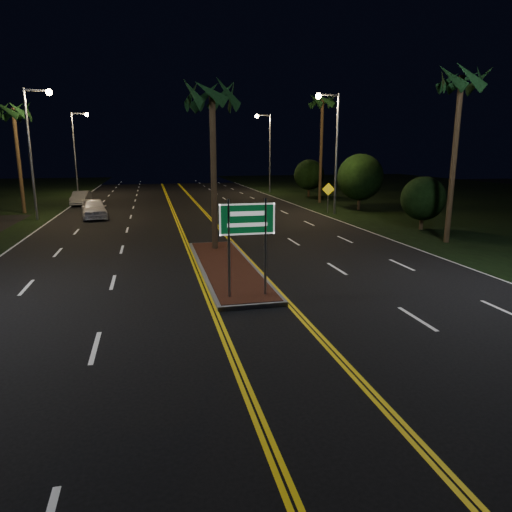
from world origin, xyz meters
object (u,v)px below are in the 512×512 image
object	(u,v)px
shrub_near	(423,199)
palm_left_far	(13,111)
median_island	(227,267)
palm_median	(212,96)
shrub_far	(309,175)
car_near	(94,207)
streetlight_right_far	(267,144)
warning_sign	(328,193)
highway_sign	(247,228)
car_far	(81,197)
streetlight_right_mid	(332,140)
shrub_mid	(360,177)
palm_right_near	(461,81)
streetlight_left_far	(77,143)
palm_right_far	(323,103)
streetlight_left_mid	(35,139)

from	to	relation	value
shrub_near	palm_left_far	bearing A→B (deg)	151.97
median_island	palm_median	world-z (taller)	palm_median
shrub_far	car_near	bearing A→B (deg)	-149.81
palm_median	streetlight_right_far	bearing A→B (deg)	71.38
shrub_near	warning_sign	xyz separation A→B (m)	(-2.70, 8.90, -0.41)
highway_sign	car_far	distance (m)	31.69
streetlight_right_mid	median_island	bearing A→B (deg)	-125.28
warning_sign	streetlight_right_mid	bearing A→B (deg)	-77.18
shrub_mid	car_far	size ratio (longest dim) A/B	1.05
streetlight_right_mid	palm_left_far	bearing A→B (deg)	165.63
palm_right_near	shrub_mid	size ratio (longest dim) A/B	2.01
car_near	streetlight_left_far	bearing A→B (deg)	91.35
palm_left_far	highway_sign	bearing A→B (deg)	-63.08
median_island	highway_sign	bearing A→B (deg)	-90.00
highway_sign	palm_right_far	xyz separation A→B (m)	(12.80, 27.20, 6.74)
palm_median	palm_right_near	distance (m)	12.55
palm_right_near	shrub_far	distance (m)	26.69
car_near	palm_right_near	bearing A→B (deg)	-43.99
shrub_far	palm_right_far	bearing A→B (deg)	-99.46
palm_right_near	car_near	world-z (taller)	palm_right_near
palm_left_far	warning_sign	size ratio (longest dim) A/B	3.71
shrub_mid	palm_right_near	bearing A→B (deg)	-96.12
streetlight_right_mid	car_far	xyz separation A→B (m)	(-19.80, 11.07, -4.93)
streetlight_left_mid	warning_sign	xyz separation A→B (m)	(21.41, -1.10, -4.12)
highway_sign	palm_right_near	xyz separation A→B (m)	(12.50, 7.20, 5.81)
median_island	shrub_near	distance (m)	15.32
palm_left_far	palm_right_far	distance (m)	25.72
car_near	streetlight_right_mid	bearing A→B (deg)	-14.68
streetlight_right_mid	palm_right_far	xyz separation A→B (m)	(2.19, 8.00, 3.49)
streetlight_right_far	shrub_mid	xyz separation A→B (m)	(3.39, -18.00, -2.93)
palm_median	streetlight_left_far	bearing A→B (deg)	107.58
median_island	streetlight_right_mid	distance (m)	19.20
streetlight_left_mid	shrub_near	world-z (taller)	streetlight_left_mid
palm_median	car_near	xyz separation A→B (m)	(-7.06, 13.36, -6.43)
warning_sign	palm_right_far	bearing A→B (deg)	98.76
warning_sign	palm_right_near	bearing A→B (deg)	-58.00
shrub_mid	highway_sign	bearing A→B (deg)	-123.44
streetlight_right_far	shrub_mid	size ratio (longest dim) A/B	1.95
highway_sign	streetlight_left_far	size ratio (longest dim) A/B	0.36
palm_left_far	shrub_near	size ratio (longest dim) A/B	2.67
palm_left_far	streetlight_right_mid	bearing A→B (deg)	-14.37
streetlight_right_far	shrub_mid	distance (m)	18.55
palm_right_far	shrub_near	size ratio (longest dim) A/B	3.12
streetlight_left_mid	highway_sign	bearing A→B (deg)	-63.41
streetlight_left_far	palm_right_far	size ratio (longest dim) A/B	0.87
palm_median	shrub_near	bearing A→B (deg)	14.53
streetlight_right_far	highway_sign	bearing A→B (deg)	-105.15
warning_sign	highway_sign	bearing A→B (deg)	-93.74
streetlight_right_far	palm_right_far	distance (m)	12.69
palm_right_far	shrub_far	xyz separation A→B (m)	(1.00, 6.00, -6.81)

